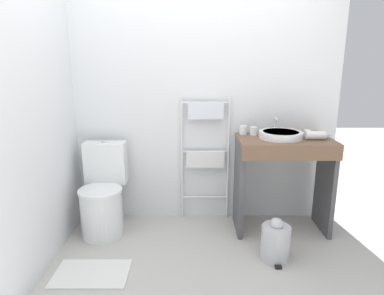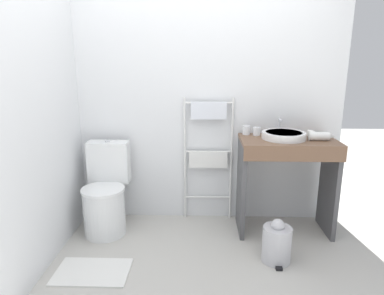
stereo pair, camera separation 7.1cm
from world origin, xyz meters
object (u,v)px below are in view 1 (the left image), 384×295
cup_near_edge (255,131)px  hair_dryer (317,135)px  cup_near_wall (245,130)px  toilet (104,197)px  towel_radiator (207,143)px  sink_basin (282,135)px  trash_bin (277,242)px

cup_near_edge → hair_dryer: size_ratio=0.34×
cup_near_edge → hair_dryer: cup_near_edge is taller
cup_near_wall → hair_dryer: 0.65m
hair_dryer → cup_near_edge: bearing=161.3°
toilet → cup_near_wall: bearing=9.9°
cup_near_wall → cup_near_edge: bearing=-20.7°
towel_radiator → cup_near_wall: size_ratio=14.77×
hair_dryer → sink_basin: bearing=172.3°
sink_basin → cup_near_edge: 0.26m
towel_radiator → sink_basin: towel_radiator is taller
toilet → towel_radiator: (0.96, 0.28, 0.45)m
hair_dryer → trash_bin: (-0.43, -0.49, -0.77)m
cup_near_wall → cup_near_edge: size_ratio=1.08×
cup_near_wall → hair_dryer: (0.62, -0.21, -0.00)m
hair_dryer → toilet: bearing=-179.5°
towel_radiator → sink_basin: (0.67, -0.22, 0.13)m
towel_radiator → cup_near_edge: size_ratio=15.99×
towel_radiator → sink_basin: bearing=-18.1°
toilet → sink_basin: size_ratio=2.15×
toilet → hair_dryer: bearing=0.5°
towel_radiator → hair_dryer: 1.01m
sink_basin → towel_radiator: bearing=161.9°
cup_near_wall → trash_bin: (0.19, -0.70, -0.77)m
toilet → sink_basin: bearing=2.0°
sink_basin → cup_near_wall: size_ratio=4.66×
toilet → trash_bin: size_ratio=2.29×
toilet → cup_near_edge: (1.40, 0.19, 0.59)m
toilet → sink_basin: sink_basin is taller
towel_radiator → cup_near_edge: 0.48m
towel_radiator → trash_bin: towel_radiator is taller
hair_dryer → trash_bin: bearing=-131.3°
toilet → towel_radiator: 1.09m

